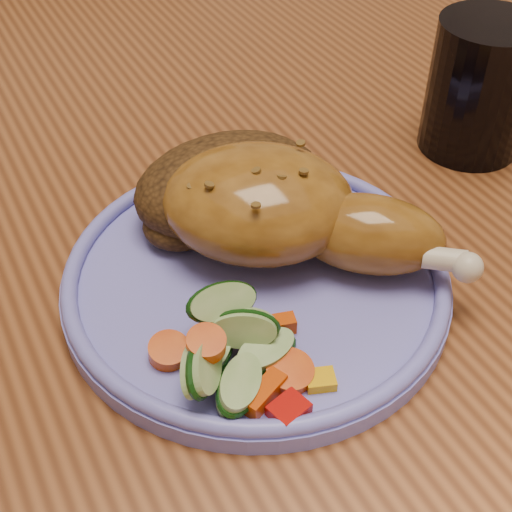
# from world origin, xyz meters

# --- Properties ---
(dining_table) EXTENTS (0.90, 1.40, 0.75)m
(dining_table) POSITION_xyz_m (0.00, 0.00, 0.67)
(dining_table) COLOR brown
(dining_table) RESTS_ON ground
(chair_far) EXTENTS (0.42, 0.42, 0.91)m
(chair_far) POSITION_xyz_m (0.00, 0.63, 0.49)
(chair_far) COLOR #4C2D16
(chair_far) RESTS_ON ground
(plate) EXTENTS (0.24, 0.24, 0.01)m
(plate) POSITION_xyz_m (-0.10, -0.05, 0.76)
(plate) COLOR #6F6DD2
(plate) RESTS_ON dining_table
(plate_rim) EXTENTS (0.23, 0.23, 0.01)m
(plate_rim) POSITION_xyz_m (-0.10, -0.05, 0.77)
(plate_rim) COLOR #6F6DD2
(plate_rim) RESTS_ON plate
(chicken_leg) EXTENTS (0.18, 0.18, 0.06)m
(chicken_leg) POSITION_xyz_m (-0.07, -0.04, 0.79)
(chicken_leg) COLOR #905C1E
(chicken_leg) RESTS_ON plate
(rice_pilaf) EXTENTS (0.13, 0.09, 0.05)m
(rice_pilaf) POSITION_xyz_m (-0.08, 0.01, 0.78)
(rice_pilaf) COLOR #422810
(rice_pilaf) RESTS_ON plate
(vegetable_pile) EXTENTS (0.09, 0.09, 0.04)m
(vegetable_pile) POSITION_xyz_m (-0.14, -0.11, 0.77)
(vegetable_pile) COLOR #A50A05
(vegetable_pile) RESTS_ON plate
(drinking_glass) EXTENTS (0.08, 0.08, 0.10)m
(drinking_glass) POSITION_xyz_m (0.12, 0.01, 0.80)
(drinking_glass) COLOR black
(drinking_glass) RESTS_ON dining_table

